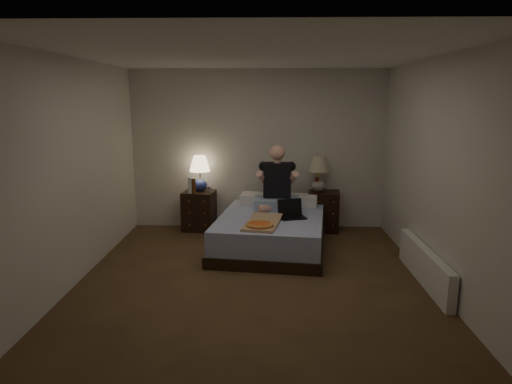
{
  "coord_description": "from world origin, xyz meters",
  "views": [
    {
      "loc": [
        0.15,
        -4.94,
        2.06
      ],
      "look_at": [
        0.0,
        0.9,
        0.85
      ],
      "focal_mm": 32.0,
      "sensor_mm": 36.0,
      "label": 1
    }
  ],
  "objects_px": {
    "nightstand_right": "(323,211)",
    "soda_can": "(209,189)",
    "bed": "(271,232)",
    "water_bottle": "(190,185)",
    "nightstand_left": "(199,211)",
    "pizza_box": "(260,225)",
    "lamp_right": "(319,174)",
    "person": "(277,177)",
    "lamp_left": "(200,174)",
    "laptop": "(293,210)",
    "radiator": "(425,266)",
    "beer_bottle_right": "(317,185)",
    "beer_bottle_left": "(194,186)"
  },
  "relations": [
    {
      "from": "person",
      "to": "pizza_box",
      "type": "distance_m",
      "value": 1.15
    },
    {
      "from": "nightstand_right",
      "to": "lamp_left",
      "type": "xyz_separation_m",
      "value": [
        -1.94,
        0.0,
        0.59
      ]
    },
    {
      "from": "bed",
      "to": "soda_can",
      "type": "relative_size",
      "value": 18.62
    },
    {
      "from": "nightstand_right",
      "to": "soda_can",
      "type": "bearing_deg",
      "value": -170.02
    },
    {
      "from": "lamp_left",
      "to": "pizza_box",
      "type": "bearing_deg",
      "value": -57.89
    },
    {
      "from": "water_bottle",
      "to": "person",
      "type": "distance_m",
      "value": 1.38
    },
    {
      "from": "nightstand_right",
      "to": "laptop",
      "type": "bearing_deg",
      "value": -110.92
    },
    {
      "from": "nightstand_right",
      "to": "beer_bottle_left",
      "type": "bearing_deg",
      "value": -167.95
    },
    {
      "from": "beer_bottle_right",
      "to": "radiator",
      "type": "xyz_separation_m",
      "value": [
        1.01,
        -2.05,
        -0.54
      ]
    },
    {
      "from": "beer_bottle_left",
      "to": "radiator",
      "type": "relative_size",
      "value": 0.14
    },
    {
      "from": "lamp_left",
      "to": "laptop",
      "type": "xyz_separation_m",
      "value": [
        1.39,
        -1.03,
        -0.31
      ]
    },
    {
      "from": "lamp_left",
      "to": "person",
      "type": "bearing_deg",
      "value": -22.26
    },
    {
      "from": "water_bottle",
      "to": "pizza_box",
      "type": "xyz_separation_m",
      "value": [
        1.09,
        -1.37,
        -0.24
      ]
    },
    {
      "from": "nightstand_right",
      "to": "water_bottle",
      "type": "height_order",
      "value": "water_bottle"
    },
    {
      "from": "beer_bottle_right",
      "to": "laptop",
      "type": "height_order",
      "value": "beer_bottle_right"
    },
    {
      "from": "lamp_left",
      "to": "water_bottle",
      "type": "xyz_separation_m",
      "value": [
        -0.13,
        -0.16,
        -0.15
      ]
    },
    {
      "from": "laptop",
      "to": "pizza_box",
      "type": "xyz_separation_m",
      "value": [
        -0.43,
        -0.51,
        -0.08
      ]
    },
    {
      "from": "nightstand_right",
      "to": "lamp_right",
      "type": "relative_size",
      "value": 1.11
    },
    {
      "from": "nightstand_left",
      "to": "laptop",
      "type": "relative_size",
      "value": 1.82
    },
    {
      "from": "bed",
      "to": "pizza_box",
      "type": "distance_m",
      "value": 0.71
    },
    {
      "from": "nightstand_left",
      "to": "soda_can",
      "type": "xyz_separation_m",
      "value": [
        0.17,
        -0.08,
        0.36
      ]
    },
    {
      "from": "water_bottle",
      "to": "pizza_box",
      "type": "bearing_deg",
      "value": -51.54
    },
    {
      "from": "nightstand_left",
      "to": "radiator",
      "type": "bearing_deg",
      "value": -28.7
    },
    {
      "from": "soda_can",
      "to": "beer_bottle_left",
      "type": "bearing_deg",
      "value": -158.85
    },
    {
      "from": "laptop",
      "to": "beer_bottle_right",
      "type": "bearing_deg",
      "value": 50.24
    },
    {
      "from": "bed",
      "to": "water_bottle",
      "type": "xyz_separation_m",
      "value": [
        -1.24,
        0.74,
        0.51
      ]
    },
    {
      "from": "lamp_left",
      "to": "water_bottle",
      "type": "bearing_deg",
      "value": -129.44
    },
    {
      "from": "beer_bottle_left",
      "to": "person",
      "type": "relative_size",
      "value": 0.25
    },
    {
      "from": "nightstand_right",
      "to": "soda_can",
      "type": "height_order",
      "value": "soda_can"
    },
    {
      "from": "beer_bottle_right",
      "to": "person",
      "type": "xyz_separation_m",
      "value": [
        -0.63,
        -0.46,
        0.19
      ]
    },
    {
      "from": "nightstand_right",
      "to": "radiator",
      "type": "xyz_separation_m",
      "value": [
        0.9,
        -2.08,
        -0.11
      ]
    },
    {
      "from": "nightstand_right",
      "to": "soda_can",
      "type": "distance_m",
      "value": 1.83
    },
    {
      "from": "water_bottle",
      "to": "person",
      "type": "height_order",
      "value": "person"
    },
    {
      "from": "beer_bottle_left",
      "to": "radiator",
      "type": "xyz_separation_m",
      "value": [
        2.91,
        -1.9,
        -0.53
      ]
    },
    {
      "from": "nightstand_left",
      "to": "bed",
      "type": "bearing_deg",
      "value": -30.77
    },
    {
      "from": "pizza_box",
      "to": "bed",
      "type": "bearing_deg",
      "value": 87.69
    },
    {
      "from": "beer_bottle_right",
      "to": "laptop",
      "type": "distance_m",
      "value": 1.09
    },
    {
      "from": "lamp_right",
      "to": "pizza_box",
      "type": "relative_size",
      "value": 0.74
    },
    {
      "from": "water_bottle",
      "to": "beer_bottle_right",
      "type": "height_order",
      "value": "water_bottle"
    },
    {
      "from": "soda_can",
      "to": "laptop",
      "type": "bearing_deg",
      "value": -36.75
    },
    {
      "from": "nightstand_left",
      "to": "person",
      "type": "relative_size",
      "value": 0.67
    },
    {
      "from": "lamp_left",
      "to": "pizza_box",
      "type": "xyz_separation_m",
      "value": [
        0.96,
        -1.53,
        -0.39
      ]
    },
    {
      "from": "lamp_right",
      "to": "lamp_left",
      "type": "bearing_deg",
      "value": 180.0
    },
    {
      "from": "water_bottle",
      "to": "radiator",
      "type": "bearing_deg",
      "value": -32.9
    },
    {
      "from": "lamp_left",
      "to": "beer_bottle_left",
      "type": "distance_m",
      "value": 0.25
    },
    {
      "from": "lamp_right",
      "to": "water_bottle",
      "type": "xyz_separation_m",
      "value": [
        -1.98,
        -0.16,
        -0.16
      ]
    },
    {
      "from": "beer_bottle_right",
      "to": "pizza_box",
      "type": "distance_m",
      "value": 1.75
    },
    {
      "from": "nightstand_right",
      "to": "lamp_right",
      "type": "height_order",
      "value": "lamp_right"
    },
    {
      "from": "pizza_box",
      "to": "radiator",
      "type": "xyz_separation_m",
      "value": [
        1.87,
        -0.54,
        -0.31
      ]
    },
    {
      "from": "bed",
      "to": "water_bottle",
      "type": "distance_m",
      "value": 1.53
    }
  ]
}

